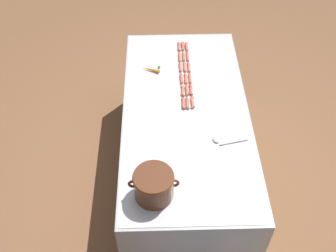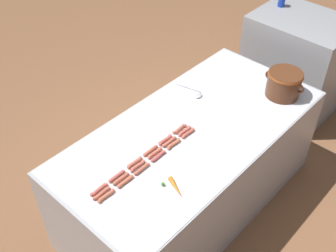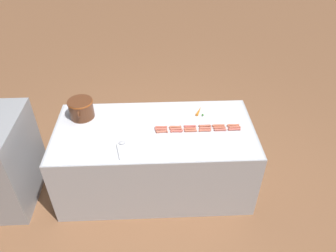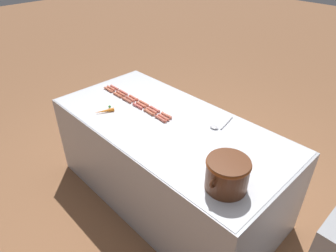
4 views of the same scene
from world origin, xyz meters
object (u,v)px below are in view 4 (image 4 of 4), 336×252
at_px(hot_dog_3, 144,103).
at_px(hot_dog_11, 164,117).
at_px(hot_dog_8, 130,99).
at_px(serving_spoon, 218,126).
at_px(hot_dog_4, 154,109).
at_px(hot_dog_1, 123,92).
at_px(hot_dog_10, 152,111).
at_px(hot_dog_0, 114,88).
at_px(hot_dog_9, 141,105).
at_px(hot_dog_5, 166,115).
at_px(hot_dog_2, 134,98).
at_px(hot_dog_17, 161,119).
at_px(hot_dog_13, 118,95).
at_px(hot_dog_14, 127,100).
at_px(hot_dog_12, 108,90).
at_px(carrot, 105,111).
at_px(hot_dog_7, 120,94).
at_px(hot_dog_15, 137,106).
at_px(hot_dog_6, 111,88).
at_px(bean_pot, 227,173).

height_order(hot_dog_3, hot_dog_11, same).
bearing_deg(hot_dog_8, serving_spoon, 105.10).
bearing_deg(hot_dog_4, serving_spoon, 109.33).
relative_size(hot_dog_1, hot_dog_10, 1.00).
distance_m(hot_dog_0, hot_dog_9, 0.46).
distance_m(hot_dog_5, hot_dog_9, 0.30).
distance_m(hot_dog_2, hot_dog_17, 0.46).
bearing_deg(hot_dog_8, hot_dog_10, 90.24).
relative_size(hot_dog_13, serving_spoon, 0.49).
relative_size(hot_dog_11, hot_dog_13, 1.00).
xyz_separation_m(hot_dog_1, hot_dog_4, (-0.00, 0.45, 0.00)).
xyz_separation_m(hot_dog_14, serving_spoon, (-0.27, 0.86, -0.00)).
xyz_separation_m(hot_dog_1, hot_dog_17, (0.07, 0.61, 0.00)).
height_order(hot_dog_0, hot_dog_11, same).
height_order(hot_dog_12, carrot, carrot).
xyz_separation_m(hot_dog_12, hot_dog_13, (0.00, 0.16, 0.00)).
xyz_separation_m(hot_dog_1, hot_dog_7, (0.04, 0.00, 0.00)).
height_order(hot_dog_1, hot_dog_11, same).
bearing_deg(carrot, hot_dog_1, -151.87).
distance_m(hot_dog_7, hot_dog_11, 0.61).
bearing_deg(hot_dog_12, hot_dog_3, 99.16).
bearing_deg(carrot, hot_dog_9, 156.46).
distance_m(hot_dog_9, hot_dog_12, 0.46).
bearing_deg(hot_dog_14, hot_dog_15, 90.40).
xyz_separation_m(hot_dog_4, hot_dog_15, (0.07, -0.15, 0.00)).
height_order(hot_dog_3, hot_dog_17, same).
bearing_deg(hot_dog_6, hot_dog_3, 94.79).
height_order(hot_dog_0, bean_pot, bean_pot).
relative_size(hot_dog_3, hot_dog_4, 1.00).
distance_m(hot_dog_1, hot_dog_5, 0.61).
xyz_separation_m(hot_dog_1, hot_dog_12, (0.07, -0.15, 0.00)).
distance_m(hot_dog_2, hot_dog_8, 0.04).
height_order(hot_dog_17, carrot, carrot).
distance_m(hot_dog_7, hot_dog_17, 0.61).
distance_m(hot_dog_9, carrot, 0.33).
height_order(hot_dog_7, carrot, carrot).
xyz_separation_m(hot_dog_5, hot_dog_10, (0.04, -0.15, 0.00)).
height_order(hot_dog_5, hot_dog_7, same).
height_order(hot_dog_4, hot_dog_6, same).
bearing_deg(serving_spoon, hot_dog_10, -67.42).
bearing_deg(hot_dog_2, hot_dog_10, 83.23).
relative_size(hot_dog_6, hot_dog_17, 1.00).
xyz_separation_m(hot_dog_5, hot_dog_7, (0.04, -0.60, 0.00)).
relative_size(hot_dog_10, hot_dog_17, 1.00).
distance_m(hot_dog_0, hot_dog_8, 0.30).
bearing_deg(hot_dog_15, hot_dog_5, 104.21).
distance_m(hot_dog_4, hot_dog_5, 0.15).
bearing_deg(hot_dog_10, hot_dog_1, -94.16).
height_order(hot_dog_8, hot_dog_13, same).
xyz_separation_m(hot_dog_7, hot_dog_10, (-0.00, 0.45, 0.00)).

